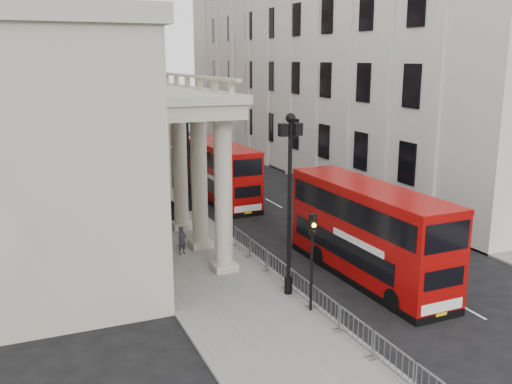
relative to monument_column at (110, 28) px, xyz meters
name	(u,v)px	position (x,y,z in m)	size (l,w,h in m)	color
ground	(345,330)	(-6.00, -92.00, -15.98)	(260.00, 260.00, 0.00)	black
sidewalk_west	(129,186)	(-9.00, -62.00, -15.92)	(6.00, 140.00, 0.12)	slate
sidewalk_east	(301,171)	(7.50, -62.00, -15.92)	(3.00, 140.00, 0.12)	slate
kerb	(163,183)	(-6.05, -62.00, -15.91)	(0.20, 140.00, 0.14)	slate
portico_building	(36,140)	(-16.50, -74.00, -9.98)	(9.00, 28.00, 12.00)	#A49E8A
brick_building	(19,55)	(-16.50, -44.00, -4.98)	(9.00, 32.00, 22.00)	brown
west_building_far	(17,63)	(-16.50, -12.00, -5.98)	(9.00, 30.00, 20.00)	#A49E8A
east_building	(317,39)	(10.00, -60.00, -3.48)	(8.00, 55.00, 25.00)	beige
monument_column	(110,28)	(0.00, 0.00, 0.00)	(8.00, 8.00, 54.20)	#60605E
lamp_post_south	(290,193)	(-6.60, -88.00, -11.07)	(1.05, 0.44, 8.32)	black
lamp_post_mid	(188,144)	(-6.60, -72.00, -11.07)	(1.05, 0.44, 8.32)	black
lamp_post_north	(140,121)	(-6.60, -56.00, -11.07)	(1.05, 0.44, 8.32)	black
traffic_light	(312,244)	(-6.50, -90.02, -12.88)	(0.28, 0.33, 4.30)	black
crowd_barriers	(311,296)	(-6.35, -89.78, -15.31)	(0.50, 18.75, 1.10)	gray
bus_near	(368,230)	(-2.01, -87.47, -13.52)	(2.88, 10.96, 4.71)	#950806
bus_far	(220,171)	(-3.48, -69.76, -13.66)	(2.89, 10.39, 4.45)	#940806
pedestrian_a	(182,240)	(-9.64, -80.85, -15.07)	(0.58, 0.38, 1.58)	black
pedestrian_b	(157,207)	(-9.26, -73.42, -15.01)	(0.83, 0.65, 1.70)	#292521
pedestrian_c	(172,212)	(-8.58, -74.63, -15.10)	(0.74, 0.48, 1.52)	black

